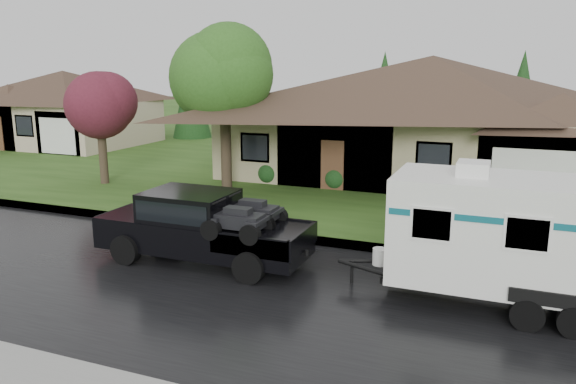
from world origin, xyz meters
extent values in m
plane|color=#294917|center=(0.00, 0.00, 0.00)|extent=(140.00, 140.00, 0.00)
cube|color=black|center=(0.00, -2.00, 0.01)|extent=(140.00, 8.00, 0.01)
cube|color=gray|center=(0.00, 2.25, 0.07)|extent=(140.00, 0.50, 0.15)
cube|color=#294917|center=(0.00, 15.00, 0.07)|extent=(140.00, 26.00, 0.15)
cube|color=tan|center=(2.00, 14.00, 1.65)|extent=(18.00, 10.00, 3.00)
pyramid|color=#3D2D21|center=(2.00, 14.00, 5.75)|extent=(19.44, 10.80, 2.60)
cube|color=tan|center=(7.40, 11.00, 1.50)|extent=(5.76, 4.00, 2.70)
cube|color=#C3AE91|center=(-22.00, 16.00, 1.55)|extent=(10.00, 8.00, 2.80)
pyramid|color=#3D2D21|center=(-22.00, 16.00, 4.95)|extent=(10.80, 8.64, 2.00)
cube|color=#C3AE91|center=(-19.00, 14.00, 1.41)|extent=(3.20, 4.00, 2.52)
cylinder|color=#382B1E|center=(-5.59, 7.71, 1.69)|extent=(0.45, 0.45, 3.07)
sphere|color=#397325|center=(-5.59, 7.71, 5.05)|extent=(4.24, 4.24, 4.24)
cylinder|color=#382B1E|center=(-11.10, 6.48, 1.25)|extent=(0.37, 0.37, 2.20)
sphere|color=maroon|center=(-11.10, 6.48, 3.65)|extent=(3.03, 3.03, 3.03)
sphere|color=#143814|center=(-4.30, 9.30, 0.65)|extent=(1.00, 1.00, 1.00)
sphere|color=#143814|center=(-1.15, 9.30, 0.65)|extent=(1.00, 1.00, 1.00)
sphere|color=#143814|center=(2.00, 9.30, 0.65)|extent=(1.00, 1.00, 1.00)
sphere|color=#143814|center=(5.15, 9.30, 0.65)|extent=(1.00, 1.00, 1.00)
cube|color=black|center=(-1.98, -0.47, 0.76)|extent=(5.88, 1.96, 0.84)
cube|color=black|center=(-4.13, -0.47, 1.03)|extent=(1.57, 1.91, 0.34)
cube|color=black|center=(-2.37, -0.47, 1.52)|extent=(2.35, 1.84, 0.88)
cube|color=black|center=(-2.37, -0.47, 1.57)|extent=(2.16, 1.88, 0.54)
cube|color=black|center=(-0.11, -0.47, 0.96)|extent=(2.16, 1.86, 0.06)
cylinder|color=black|center=(-3.84, -1.43, 0.41)|extent=(0.82, 0.31, 0.82)
cylinder|color=black|center=(-3.84, 0.49, 0.41)|extent=(0.82, 0.31, 0.82)
cylinder|color=black|center=(-0.11, -1.43, 0.41)|extent=(0.82, 0.31, 0.82)
cylinder|color=black|center=(-0.11, 0.49, 0.41)|extent=(0.82, 0.31, 0.82)
cube|color=white|center=(6.72, -0.47, 1.74)|extent=(6.86, 2.35, 2.40)
cube|color=black|center=(6.72, -0.47, 0.39)|extent=(7.25, 1.18, 0.14)
cube|color=#0E5866|center=(6.72, -0.47, 2.27)|extent=(6.72, 2.37, 0.14)
cube|color=white|center=(4.96, -0.47, 3.10)|extent=(0.69, 0.78, 0.31)
cylinder|color=black|center=(6.28, -1.63, 0.34)|extent=(0.69, 0.24, 0.69)
cylinder|color=black|center=(6.28, 0.68, 0.34)|extent=(0.69, 0.24, 0.69)
cylinder|color=black|center=(7.17, -1.63, 0.34)|extent=(0.69, 0.24, 0.69)
cylinder|color=black|center=(7.17, 0.68, 0.34)|extent=(0.69, 0.24, 0.69)
camera|label=1|loc=(5.70, -13.30, 5.34)|focal=35.00mm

